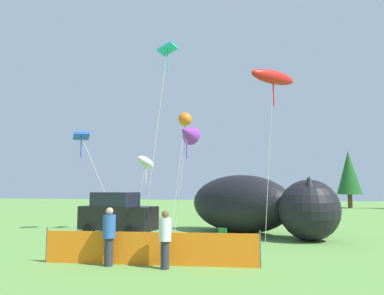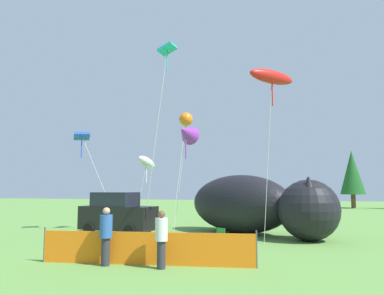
{
  "view_description": "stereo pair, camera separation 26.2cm",
  "coord_description": "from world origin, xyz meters",
  "px_view_note": "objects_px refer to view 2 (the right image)",
  "views": [
    {
      "loc": [
        5.3,
        -15.38,
        2.52
      ],
      "look_at": [
        0.08,
        5.33,
        4.81
      ],
      "focal_mm": 35.0,
      "sensor_mm": 36.0,
      "label": 1
    },
    {
      "loc": [
        5.55,
        -15.31,
        2.52
      ],
      "look_at": [
        0.08,
        5.33,
        4.81
      ],
      "focal_mm": 35.0,
      "sensor_mm": 36.0,
      "label": 2
    }
  ],
  "objects_px": {
    "parked_car": "(117,214)",
    "folding_chair": "(219,237)",
    "kite_red_lizard": "(272,77)",
    "kite_purple_delta": "(186,132)",
    "inflatable_cat": "(254,207)",
    "kite_teal_diamond": "(167,53)",
    "kite_blue_box": "(82,138)",
    "spectator_in_grey_shirt": "(161,237)",
    "spectator_in_green_shirt": "(106,234)",
    "kite_orange_flower": "(186,120)",
    "kite_white_ghost": "(147,163)"
  },
  "relations": [
    {
      "from": "parked_car",
      "to": "spectator_in_grey_shirt",
      "type": "relative_size",
      "value": 2.39
    },
    {
      "from": "spectator_in_grey_shirt",
      "to": "kite_teal_diamond",
      "type": "distance_m",
      "value": 12.15
    },
    {
      "from": "spectator_in_green_shirt",
      "to": "kite_teal_diamond",
      "type": "relative_size",
      "value": 0.18
    },
    {
      "from": "inflatable_cat",
      "to": "kite_red_lizard",
      "type": "bearing_deg",
      "value": -39.69
    },
    {
      "from": "folding_chair",
      "to": "inflatable_cat",
      "type": "distance_m",
      "value": 5.39
    },
    {
      "from": "spectator_in_grey_shirt",
      "to": "kite_teal_diamond",
      "type": "relative_size",
      "value": 0.17
    },
    {
      "from": "spectator_in_grey_shirt",
      "to": "kite_purple_delta",
      "type": "xyz_separation_m",
      "value": [
        -0.89,
        5.94,
        4.2
      ]
    },
    {
      "from": "parked_car",
      "to": "spectator_in_grey_shirt",
      "type": "height_order",
      "value": "parked_car"
    },
    {
      "from": "parked_car",
      "to": "spectator_in_green_shirt",
      "type": "distance_m",
      "value": 8.26
    },
    {
      "from": "kite_red_lizard",
      "to": "kite_purple_delta",
      "type": "xyz_separation_m",
      "value": [
        -4.17,
        0.73,
        -2.21
      ]
    },
    {
      "from": "kite_orange_flower",
      "to": "kite_white_ghost",
      "type": "height_order",
      "value": "kite_orange_flower"
    },
    {
      "from": "folding_chair",
      "to": "inflatable_cat",
      "type": "height_order",
      "value": "inflatable_cat"
    },
    {
      "from": "kite_red_lizard",
      "to": "kite_teal_diamond",
      "type": "xyz_separation_m",
      "value": [
        -5.81,
        2.57,
        2.58
      ]
    },
    {
      "from": "parked_car",
      "to": "kite_purple_delta",
      "type": "height_order",
      "value": "kite_purple_delta"
    },
    {
      "from": "folding_chair",
      "to": "kite_red_lizard",
      "type": "height_order",
      "value": "kite_red_lizard"
    },
    {
      "from": "parked_car",
      "to": "folding_chair",
      "type": "height_order",
      "value": "parked_car"
    },
    {
      "from": "kite_orange_flower",
      "to": "kite_red_lizard",
      "type": "height_order",
      "value": "kite_orange_flower"
    },
    {
      "from": "kite_red_lizard",
      "to": "kite_teal_diamond",
      "type": "height_order",
      "value": "kite_teal_diamond"
    },
    {
      "from": "spectator_in_grey_shirt",
      "to": "kite_white_ghost",
      "type": "bearing_deg",
      "value": 114.12
    },
    {
      "from": "spectator_in_green_shirt",
      "to": "kite_purple_delta",
      "type": "relative_size",
      "value": 0.32
    },
    {
      "from": "spectator_in_grey_shirt",
      "to": "kite_purple_delta",
      "type": "distance_m",
      "value": 7.33
    },
    {
      "from": "parked_car",
      "to": "folding_chair",
      "type": "bearing_deg",
      "value": -20.69
    },
    {
      "from": "kite_teal_diamond",
      "to": "kite_purple_delta",
      "type": "height_order",
      "value": "kite_teal_diamond"
    },
    {
      "from": "parked_car",
      "to": "inflatable_cat",
      "type": "relative_size",
      "value": 0.49
    },
    {
      "from": "parked_car",
      "to": "folding_chair",
      "type": "relative_size",
      "value": 5.04
    },
    {
      "from": "inflatable_cat",
      "to": "kite_red_lizard",
      "type": "relative_size",
      "value": 1.13
    },
    {
      "from": "folding_chair",
      "to": "kite_teal_diamond",
      "type": "height_order",
      "value": "kite_teal_diamond"
    },
    {
      "from": "kite_orange_flower",
      "to": "kite_teal_diamond",
      "type": "bearing_deg",
      "value": -84.24
    },
    {
      "from": "kite_blue_box",
      "to": "kite_teal_diamond",
      "type": "height_order",
      "value": "kite_teal_diamond"
    },
    {
      "from": "kite_teal_diamond",
      "to": "kite_blue_box",
      "type": "bearing_deg",
      "value": 174.24
    },
    {
      "from": "spectator_in_grey_shirt",
      "to": "kite_blue_box",
      "type": "relative_size",
      "value": 0.31
    },
    {
      "from": "inflatable_cat",
      "to": "folding_chair",
      "type": "bearing_deg",
      "value": -67.34
    },
    {
      "from": "inflatable_cat",
      "to": "kite_blue_box",
      "type": "height_order",
      "value": "kite_blue_box"
    },
    {
      "from": "spectator_in_green_shirt",
      "to": "kite_orange_flower",
      "type": "distance_m",
      "value": 15.34
    },
    {
      "from": "spectator_in_grey_shirt",
      "to": "kite_red_lizard",
      "type": "bearing_deg",
      "value": 57.79
    },
    {
      "from": "inflatable_cat",
      "to": "kite_white_ghost",
      "type": "height_order",
      "value": "kite_white_ghost"
    },
    {
      "from": "spectator_in_grey_shirt",
      "to": "kite_orange_flower",
      "type": "height_order",
      "value": "kite_orange_flower"
    },
    {
      "from": "kite_blue_box",
      "to": "kite_purple_delta",
      "type": "xyz_separation_m",
      "value": [
        7.08,
        -2.39,
        -0.31
      ]
    },
    {
      "from": "folding_chair",
      "to": "kite_orange_flower",
      "type": "distance_m",
      "value": 12.64
    },
    {
      "from": "kite_white_ghost",
      "to": "spectator_in_green_shirt",
      "type": "bearing_deg",
      "value": -74.6
    },
    {
      "from": "kite_red_lizard",
      "to": "kite_teal_diamond",
      "type": "bearing_deg",
      "value": 156.1
    },
    {
      "from": "kite_blue_box",
      "to": "kite_purple_delta",
      "type": "relative_size",
      "value": 1.01
    },
    {
      "from": "kite_white_ghost",
      "to": "kite_teal_diamond",
      "type": "distance_m",
      "value": 7.15
    },
    {
      "from": "kite_red_lizard",
      "to": "kite_blue_box",
      "type": "relative_size",
      "value": 1.34
    },
    {
      "from": "spectator_in_grey_shirt",
      "to": "spectator_in_green_shirt",
      "type": "xyz_separation_m",
      "value": [
        -1.9,
        -0.03,
        0.04
      ]
    },
    {
      "from": "folding_chair",
      "to": "spectator_in_green_shirt",
      "type": "distance_m",
      "value": 5.11
    },
    {
      "from": "kite_purple_delta",
      "to": "inflatable_cat",
      "type": "bearing_deg",
      "value": 49.7
    },
    {
      "from": "parked_car",
      "to": "spectator_in_grey_shirt",
      "type": "bearing_deg",
      "value": -47.37
    },
    {
      "from": "folding_chair",
      "to": "kite_red_lizard",
      "type": "distance_m",
      "value": 7.31
    },
    {
      "from": "inflatable_cat",
      "to": "kite_white_ghost",
      "type": "bearing_deg",
      "value": -161.36
    }
  ]
}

